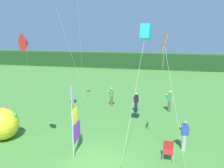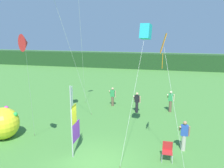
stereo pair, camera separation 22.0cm
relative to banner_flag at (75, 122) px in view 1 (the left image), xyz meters
name	(u,v)px [view 1 (the left image)]	position (x,y,z in m)	size (l,w,h in m)	color
ground_plane	(96,164)	(1.27, -0.65, -1.75)	(120.00, 120.00, 0.00)	#478438
distant_treeline	(144,61)	(1.27, 28.53, -0.48)	(80.00, 2.40, 2.54)	#1E421E
banner_flag	(75,122)	(0.00, 0.00, 0.00)	(0.06, 1.03, 3.66)	#B7B7BC
person_near_banner	(184,134)	(5.39, 1.62, -0.88)	(0.55, 0.48, 1.64)	#B7B2A3
person_mid_field	(136,102)	(2.30, 6.80, -0.90)	(0.55, 0.48, 1.60)	black
person_far_left	(111,96)	(0.12, 7.98, -0.91)	(0.55, 0.48, 1.58)	brown
person_far_right	(169,100)	(4.80, 7.55, -0.86)	(0.55, 0.48, 1.68)	brown
inflatable_balloon	(2,124)	(-4.72, 0.74, -0.83)	(1.84, 1.84, 1.84)	yellow
folding_chair	(168,149)	(4.56, 0.53, -1.24)	(0.51, 0.51, 0.89)	#BCBCC1
kite_red_delta_1	(25,43)	(-1.90, -0.68, 3.84)	(1.70, 2.46, 6.00)	brown
kite_cyan_box_2	(146,32)	(3.21, 1.94, 4.33)	(1.07, 2.98, 6.50)	brown
kite_orange_diamond_3	(165,49)	(4.16, 0.63, 3.60)	(1.40, 1.53, 6.03)	brown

